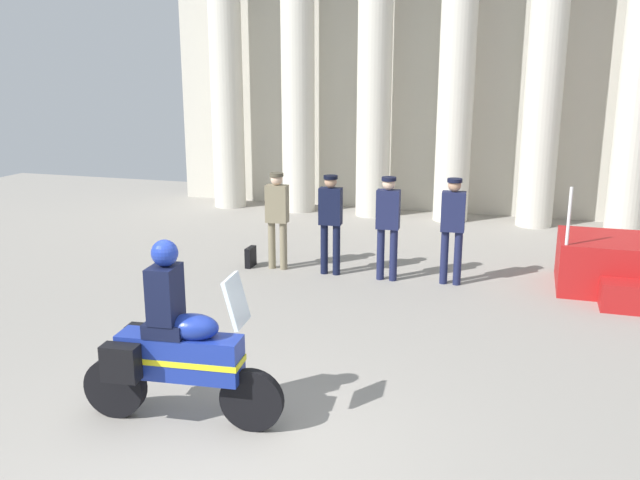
{
  "coord_description": "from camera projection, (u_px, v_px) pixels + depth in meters",
  "views": [
    {
      "loc": [
        2.6,
        -4.89,
        3.47
      ],
      "look_at": [
        0.07,
        3.23,
        1.3
      ],
      "focal_mm": 37.83,
      "sensor_mm": 36.0,
      "label": 1
    }
  ],
  "objects": [
    {
      "name": "officer_in_row_3",
      "position": [
        453.0,
        223.0,
        10.94
      ],
      "size": [
        0.39,
        0.24,
        1.77
      ],
      "rotation": [
        0.0,
        0.0,
        3.2
      ],
      "color": "#191E42",
      "rests_on": "ground_plane"
    },
    {
      "name": "ground_plane",
      "position": [
        207.0,
        462.0,
        6.13
      ],
      "size": [
        28.0,
        28.0,
        0.0
      ],
      "primitive_type": "plane",
      "color": "gray"
    },
    {
      "name": "officer_in_row_0",
      "position": [
        277.0,
        213.0,
        11.8
      ],
      "size": [
        0.39,
        0.24,
        1.72
      ],
      "rotation": [
        0.0,
        0.0,
        3.2
      ],
      "color": "#7A7056",
      "rests_on": "ground_plane"
    },
    {
      "name": "officer_in_row_2",
      "position": [
        388.0,
        220.0,
        11.16
      ],
      "size": [
        0.39,
        0.24,
        1.75
      ],
      "rotation": [
        0.0,
        0.0,
        3.2
      ],
      "color": "#191E42",
      "rests_on": "ground_plane"
    },
    {
      "name": "briefcase_on_ground",
      "position": [
        251.0,
        257.0,
        12.13
      ],
      "size": [
        0.1,
        0.32,
        0.36
      ],
      "primitive_type": "cube",
      "color": "black",
      "rests_on": "ground_plane"
    },
    {
      "name": "colonnade_backdrop",
      "position": [
        461.0,
        36.0,
        15.35
      ],
      "size": [
        14.72,
        1.65,
        8.37
      ],
      "color": "beige",
      "rests_on": "ground_plane"
    },
    {
      "name": "motorcycle_with_rider",
      "position": [
        173.0,
        349.0,
        6.63
      ],
      "size": [
        2.09,
        0.73,
        1.9
      ],
      "rotation": [
        0.0,
        0.0,
        0.1
      ],
      "color": "black",
      "rests_on": "ground_plane"
    },
    {
      "name": "officer_in_row_1",
      "position": [
        330.0,
        217.0,
        11.49
      ],
      "size": [
        0.39,
        0.24,
        1.73
      ],
      "rotation": [
        0.0,
        0.0,
        3.2
      ],
      "color": "black",
      "rests_on": "ground_plane"
    }
  ]
}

